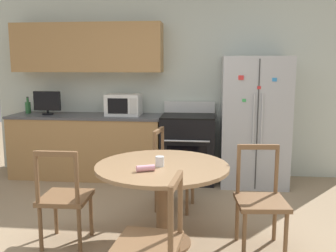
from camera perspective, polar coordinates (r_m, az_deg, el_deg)
name	(u,v)px	position (r m, az deg, el deg)	size (l,w,h in m)	color
back_wall	(147,76)	(5.48, -3.19, 7.65)	(5.20, 0.44, 2.60)	silver
kitchen_counter	(88,146)	(5.51, -12.16, -2.95)	(2.16, 0.64, 0.90)	#AD7F4C
refrigerator	(254,121)	(5.14, 12.97, 0.71)	(0.87, 0.73, 1.71)	#B2B5BA
oven_range	(188,147)	(5.21, 3.08, -3.26)	(0.73, 0.68, 1.08)	black
microwave	(124,105)	(5.29, -6.77, 3.25)	(0.48, 0.36, 0.30)	white
countertop_tv	(47,102)	(5.59, -17.93, 3.49)	(0.38, 0.16, 0.33)	black
counter_bottle	(28,107)	(5.84, -20.56, 2.72)	(0.08, 0.08, 0.24)	#2D6B38
dining_table	(162,181)	(3.34, -0.89, -8.36)	(1.18, 1.18, 0.74)	#997551
dining_chair_left	(65,198)	(3.50, -15.48, -10.57)	(0.43, 0.43, 0.90)	brown
dining_chair_near	(152,244)	(2.60, -2.46, -17.52)	(0.46, 0.46, 0.90)	brown
dining_chair_right	(261,201)	(3.42, 13.92, -10.99)	(0.46, 0.46, 0.90)	brown
dining_chair_far	(172,171)	(4.21, 0.68, -6.81)	(0.47, 0.47, 0.90)	brown
candle_glass	(160,162)	(3.25, -1.26, -5.51)	(0.08, 0.08, 0.09)	silver
folded_napkin	(146,168)	(3.11, -3.45, -6.43)	(0.16, 0.11, 0.05)	pink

